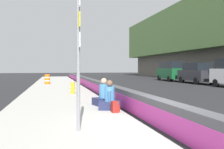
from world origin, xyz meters
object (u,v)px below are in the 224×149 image
(seated_person_middle, at_px, (104,97))
(parked_car_fourth, at_px, (196,73))
(route_sign_post, at_px, (78,48))
(construction_barrel, at_px, (47,79))
(backpack, at_px, (115,107))
(fire_hydrant, at_px, (73,87))
(parked_car_midline, at_px, (171,71))
(seated_person_foreground, at_px, (110,100))

(seated_person_middle, distance_m, parked_car_fourth, 19.11)
(route_sign_post, distance_m, construction_barrel, 18.64)
(route_sign_post, relative_size, construction_barrel, 3.79)
(backpack, relative_size, parked_car_fourth, 0.08)
(route_sign_post, relative_size, fire_hydrant, 4.09)
(route_sign_post, relative_size, parked_car_midline, 0.70)
(seated_person_middle, height_order, backpack, seated_person_middle)
(backpack, height_order, parked_car_midline, parked_car_midline)
(fire_hydrant, height_order, parked_car_fourth, parked_car_fourth)
(construction_barrel, relative_size, parked_car_midline, 0.18)
(fire_hydrant, height_order, backpack, fire_hydrant)
(seated_person_foreground, distance_m, backpack, 0.71)
(backpack, distance_m, parked_car_fourth, 20.41)
(route_sign_post, height_order, construction_barrel, route_sign_post)
(parked_car_midline, bearing_deg, parked_car_fourth, -177.85)
(route_sign_post, height_order, backpack, route_sign_post)
(fire_hydrant, xyz_separation_m, parked_car_fourth, (8.92, -14.14, 0.60))
(seated_person_middle, xyz_separation_m, parked_car_midline, (19.45, -12.98, 0.85))
(route_sign_post, height_order, fire_hydrant, route_sign_post)
(construction_barrel, bearing_deg, parked_car_midline, -72.32)
(fire_hydrant, relative_size, parked_car_midline, 0.17)
(fire_hydrant, bearing_deg, seated_person_middle, -168.99)
(seated_person_middle, bearing_deg, fire_hydrant, 11.01)
(backpack, bearing_deg, seated_person_middle, 1.48)
(seated_person_foreground, height_order, backpack, seated_person_foreground)
(route_sign_post, xyz_separation_m, parked_car_fourth, (17.89, -14.68, -1.05))
(parked_car_midline, bearing_deg, route_sign_post, 148.42)
(seated_person_foreground, bearing_deg, route_sign_post, 153.54)
(fire_hydrant, xyz_separation_m, backpack, (-6.67, -1.00, -0.25))
(parked_car_midline, bearing_deg, seated_person_foreground, 147.71)
(parked_car_fourth, bearing_deg, route_sign_post, 140.64)
(seated_person_foreground, bearing_deg, backpack, -176.30)
(fire_hydrant, relative_size, parked_car_fourth, 0.18)
(seated_person_foreground, distance_m, seated_person_middle, 1.09)
(fire_hydrant, relative_size, seated_person_middle, 0.76)
(seated_person_foreground, xyz_separation_m, parked_car_midline, (20.53, -12.97, 0.86))
(parked_car_midline, bearing_deg, fire_hydrant, 136.26)
(fire_hydrant, bearing_deg, backpack, -171.50)
(seated_person_foreground, distance_m, construction_barrel, 15.77)
(fire_hydrant, bearing_deg, parked_car_midline, -43.74)
(seated_person_foreground, height_order, parked_car_fourth, parked_car_fourth)
(route_sign_post, distance_m, parked_car_fourth, 23.17)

